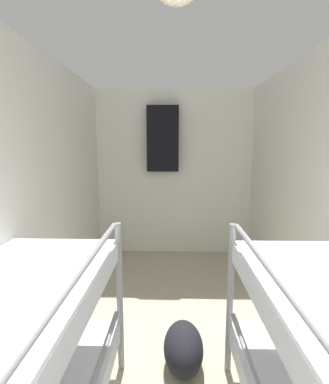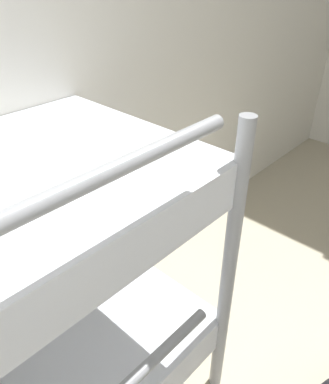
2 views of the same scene
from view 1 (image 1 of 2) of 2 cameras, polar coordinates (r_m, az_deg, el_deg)
wall_left at (r=2.25m, az=-28.61°, el=-2.53°), size 0.06×4.98×2.38m
wall_back at (r=4.38m, az=1.86°, el=3.66°), size 2.35×0.06×2.38m
duffel_bag at (r=2.45m, az=3.62°, el=-27.42°), size 0.29×0.52×0.29m
hanging_coat at (r=4.21m, az=-0.33°, el=10.10°), size 0.44×0.12×0.90m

